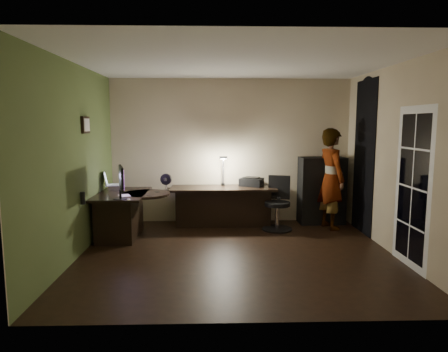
{
  "coord_description": "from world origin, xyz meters",
  "views": [
    {
      "loc": [
        -0.35,
        -5.55,
        1.88
      ],
      "look_at": [
        -0.15,
        1.05,
        1.0
      ],
      "focal_mm": 32.0,
      "sensor_mm": 36.0,
      "label": 1
    }
  ],
  "objects_px": {
    "cabinet": "(321,190)",
    "office_chair": "(277,204)",
    "desk_left": "(123,215)",
    "monitor": "(120,187)",
    "desk_right": "(223,206)",
    "person": "(331,179)"
  },
  "relations": [
    {
      "from": "desk_right",
      "to": "cabinet",
      "type": "bearing_deg",
      "value": 4.39
    },
    {
      "from": "desk_left",
      "to": "cabinet",
      "type": "relative_size",
      "value": 1.02
    },
    {
      "from": "monitor",
      "to": "person",
      "type": "distance_m",
      "value": 3.63
    },
    {
      "from": "desk_right",
      "to": "person",
      "type": "relative_size",
      "value": 1.07
    },
    {
      "from": "desk_left",
      "to": "cabinet",
      "type": "bearing_deg",
      "value": 13.39
    },
    {
      "from": "monitor",
      "to": "office_chair",
      "type": "distance_m",
      "value": 2.71
    },
    {
      "from": "monitor",
      "to": "office_chair",
      "type": "height_order",
      "value": "monitor"
    },
    {
      "from": "office_chair",
      "to": "cabinet",
      "type": "bearing_deg",
      "value": 44.7
    },
    {
      "from": "desk_left",
      "to": "monitor",
      "type": "distance_m",
      "value": 0.75
    },
    {
      "from": "monitor",
      "to": "person",
      "type": "xyz_separation_m",
      "value": [
        3.51,
        0.95,
        -0.02
      ]
    },
    {
      "from": "desk_right",
      "to": "cabinet",
      "type": "distance_m",
      "value": 1.88
    },
    {
      "from": "desk_left",
      "to": "office_chair",
      "type": "bearing_deg",
      "value": 7.81
    },
    {
      "from": "cabinet",
      "to": "office_chair",
      "type": "bearing_deg",
      "value": -154.35
    },
    {
      "from": "cabinet",
      "to": "office_chair",
      "type": "xyz_separation_m",
      "value": [
        -0.91,
        -0.48,
        -0.15
      ]
    },
    {
      "from": "desk_left",
      "to": "office_chair",
      "type": "distance_m",
      "value": 2.65
    },
    {
      "from": "person",
      "to": "monitor",
      "type": "bearing_deg",
      "value": 89.65
    },
    {
      "from": "office_chair",
      "to": "desk_right",
      "type": "bearing_deg",
      "value": 177.83
    },
    {
      "from": "desk_left",
      "to": "monitor",
      "type": "xyz_separation_m",
      "value": [
        0.09,
        -0.5,
        0.54
      ]
    },
    {
      "from": "desk_right",
      "to": "cabinet",
      "type": "relative_size",
      "value": 1.53
    },
    {
      "from": "monitor",
      "to": "cabinet",
      "type": "bearing_deg",
      "value": 4.52
    },
    {
      "from": "monitor",
      "to": "desk_left",
      "type": "bearing_deg",
      "value": 83.62
    },
    {
      "from": "cabinet",
      "to": "monitor",
      "type": "distance_m",
      "value": 3.7
    }
  ]
}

